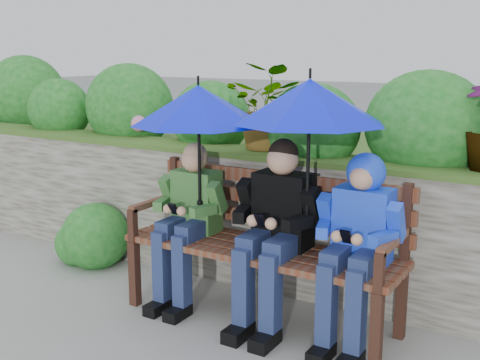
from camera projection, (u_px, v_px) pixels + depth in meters
The scene contains 8 objects.
ground at pixel (232, 321), 4.02m from camera, with size 60.00×60.00×0.00m, color gray.
garden_backdrop at pixel (317, 187), 5.31m from camera, with size 8.00×2.88×1.77m.
park_bench at pixel (266, 236), 4.00m from camera, with size 1.88×0.55×0.99m.
boy_left at pixel (188, 214), 4.19m from camera, with size 0.48×0.56×1.15m.
boy_middle at pixel (275, 225), 3.83m from camera, with size 0.55×0.63×1.23m.
boy_right at pixel (358, 233), 3.56m from camera, with size 0.51×0.61×1.18m.
umbrella_left at pixel (198, 105), 3.98m from camera, with size 0.91×0.91×0.88m.
umbrella_right at pixel (310, 101), 3.55m from camera, with size 0.93×0.93×0.92m.
Camera 1 is at (1.97, -3.17, 1.77)m, focal length 45.00 mm.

